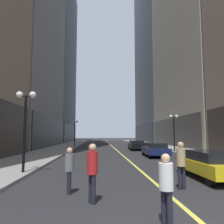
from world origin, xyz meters
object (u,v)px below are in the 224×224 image
object	(u,v)px
pedestrian_in_white_shirt	(166,183)
street_lamp_left_near	(25,113)
car_yellow	(212,164)
pedestrian_in_tan_trench	(181,161)
street_lamp_right_mid	(174,125)
street_lamp_left_far	(75,128)
car_navy	(155,149)
car_black	(136,145)
pedestrian_in_red_jacket	(92,168)
pedestrian_in_grey_suit	(69,167)

from	to	relation	value
pedestrian_in_white_shirt	street_lamp_left_near	xyz separation A→B (m)	(-5.53, 6.72, 2.30)
car_yellow	pedestrian_in_tan_trench	size ratio (longest dim) A/B	2.43
pedestrian_in_white_shirt	street_lamp_right_mid	xyz separation A→B (m)	(7.27, 20.19, 2.30)
street_lamp_left_near	street_lamp_left_far	distance (m)	24.63
car_navy	car_black	world-z (taller)	same
car_black	street_lamp_right_mid	xyz separation A→B (m)	(3.67, -4.73, 2.54)
pedestrian_in_tan_trench	street_lamp_left_far	distance (m)	29.06
pedestrian_in_red_jacket	street_lamp_right_mid	xyz separation A→B (m)	(9.06, 18.43, 2.19)
pedestrian_in_tan_trench	street_lamp_left_far	size ratio (longest dim) A/B	0.41
car_navy	street_lamp_left_far	world-z (taller)	street_lamp_left_far
car_black	street_lamp_right_mid	bearing A→B (deg)	-52.15
pedestrian_in_white_shirt	pedestrian_in_tan_trench	world-z (taller)	pedestrian_in_tan_trench
pedestrian_in_tan_trench	street_lamp_left_near	size ratio (longest dim) A/B	0.41
car_black	street_lamp_left_near	size ratio (longest dim) A/B	1.06
car_yellow	car_black	world-z (taller)	same
car_navy	street_lamp_right_mid	bearing A→B (deg)	52.23
car_black	pedestrian_in_grey_suit	xyz separation A→B (m)	(-6.24, -22.03, 0.23)
pedestrian_in_white_shirt	street_lamp_right_mid	size ratio (longest dim) A/B	0.37
pedestrian_in_tan_trench	car_yellow	bearing A→B (deg)	40.06
pedestrian_in_tan_trench	street_lamp_left_near	xyz separation A→B (m)	(-7.14, 3.45, 2.18)
pedestrian_in_white_shirt	street_lamp_left_far	bearing A→B (deg)	100.00
pedestrian_in_red_jacket	pedestrian_in_tan_trench	bearing A→B (deg)	24.05
car_black	pedestrian_in_tan_trench	size ratio (longest dim) A/B	2.57
street_lamp_left_far	pedestrian_in_tan_trench	bearing A→B (deg)	-75.73
street_lamp_right_mid	pedestrian_in_red_jacket	bearing A→B (deg)	-116.18
pedestrian_in_white_shirt	pedestrian_in_grey_suit	size ratio (longest dim) A/B	1.01
pedestrian_in_grey_suit	pedestrian_in_red_jacket	distance (m)	1.42
car_yellow	car_black	size ratio (longest dim) A/B	0.95
car_navy	pedestrian_in_white_shirt	world-z (taller)	pedestrian_in_white_shirt
pedestrian_in_white_shirt	pedestrian_in_red_jacket	xyz separation A→B (m)	(-1.79, 1.76, 0.11)
car_black	street_lamp_left_far	distance (m)	11.45
car_black	pedestrian_in_white_shirt	xyz separation A→B (m)	(-3.60, -24.92, 0.24)
street_lamp_left_far	street_lamp_right_mid	world-z (taller)	same
car_yellow	car_black	xyz separation A→B (m)	(-0.21, 19.79, 0.00)
car_black	pedestrian_in_tan_trench	world-z (taller)	pedestrian_in_tan_trench
pedestrian_in_grey_suit	street_lamp_left_near	size ratio (longest dim) A/B	0.37
street_lamp_left_far	car_yellow	bearing A→B (deg)	-70.40
car_yellow	pedestrian_in_red_jacket	distance (m)	6.55
street_lamp_left_near	pedestrian_in_white_shirt	bearing A→B (deg)	-50.57
car_yellow	street_lamp_left_far	xyz separation A→B (m)	(-9.34, 26.23, 2.54)
car_navy	pedestrian_in_white_shirt	xyz separation A→B (m)	(-3.81, -15.72, 0.24)
car_navy	pedestrian_in_grey_suit	world-z (taller)	pedestrian_in_grey_suit
car_navy	car_yellow	bearing A→B (deg)	-89.98
pedestrian_in_grey_suit	street_lamp_left_far	size ratio (longest dim) A/B	0.37
pedestrian_in_grey_suit	street_lamp_left_far	distance (m)	28.71
pedestrian_in_grey_suit	street_lamp_left_far	world-z (taller)	street_lamp_left_far
pedestrian_in_tan_trench	street_lamp_left_far	bearing A→B (deg)	104.27
car_navy	pedestrian_in_red_jacket	size ratio (longest dim) A/B	2.63
street_lamp_left_near	car_yellow	bearing A→B (deg)	-9.71
pedestrian_in_red_jacket	street_lamp_left_near	world-z (taller)	street_lamp_left_near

